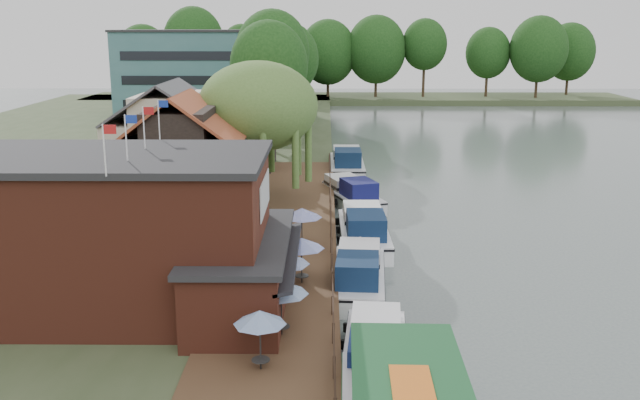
{
  "coord_description": "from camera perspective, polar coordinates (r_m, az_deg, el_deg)",
  "views": [
    {
      "loc": [
        -5.61,
        -31.99,
        13.78
      ],
      "look_at": [
        -6.0,
        12.0,
        3.0
      ],
      "focal_mm": 40.0,
      "sensor_mm": 36.0,
      "label": 1
    }
  ],
  "objects": [
    {
      "name": "ground",
      "position": [
        35.28,
        9.75,
        -9.43
      ],
      "size": [
        260.0,
        260.0,
        0.0
      ],
      "primitive_type": "plane",
      "color": "#4D5A59",
      "rests_on": "ground"
    },
    {
      "name": "land_bank",
      "position": [
        72.52,
        -19.18,
        2.45
      ],
      "size": [
        50.0,
        140.0,
        1.0
      ],
      "primitive_type": "cube",
      "color": "#384728",
      "rests_on": "ground"
    },
    {
      "name": "quay_deck",
      "position": [
        43.94,
        -2.64,
        -3.09
      ],
      "size": [
        6.0,
        50.0,
        0.1
      ],
      "primitive_type": "cube",
      "color": "#47301E",
      "rests_on": "land_bank"
    },
    {
      "name": "quay_rail",
      "position": [
        44.23,
        0.89,
        -2.35
      ],
      "size": [
        0.2,
        49.0,
        1.0
      ],
      "primitive_type": null,
      "color": "black",
      "rests_on": "land_bank"
    },
    {
      "name": "pub",
      "position": [
        33.38,
        -14.08,
        -2.53
      ],
      "size": [
        20.0,
        11.0,
        7.3
      ],
      "primitive_type": null,
      "color": "maroon",
      "rests_on": "land_bank"
    },
    {
      "name": "hotel_block",
      "position": [
        103.51,
        -8.74,
        9.94
      ],
      "size": [
        25.4,
        12.4,
        12.3
      ],
      "primitive_type": null,
      "color": "#38666B",
      "rests_on": "land_bank"
    },
    {
      "name": "cottage_a",
      "position": [
        47.71,
        -10.87,
        3.22
      ],
      "size": [
        8.6,
        7.6,
        8.5
      ],
      "primitive_type": null,
      "color": "black",
      "rests_on": "land_bank"
    },
    {
      "name": "cottage_b",
      "position": [
        57.97,
        -11.89,
        5.01
      ],
      "size": [
        9.6,
        8.6,
        8.5
      ],
      "primitive_type": null,
      "color": "beige",
      "rests_on": "land_bank"
    },
    {
      "name": "cottage_c",
      "position": [
        66.08,
        -6.83,
        6.25
      ],
      "size": [
        7.6,
        7.6,
        8.5
      ],
      "primitive_type": null,
      "color": "black",
      "rests_on": "land_bank"
    },
    {
      "name": "willow",
      "position": [
        51.78,
        -4.94,
        5.31
      ],
      "size": [
        8.6,
        8.6,
        10.43
      ],
      "primitive_type": null,
      "color": "#476B2D",
      "rests_on": "land_bank"
    },
    {
      "name": "umbrella_0",
      "position": [
        27.39,
        -4.8,
        -11.09
      ],
      "size": [
        2.02,
        2.02,
        2.38
      ],
      "primitive_type": null,
      "color": "#19478D",
      "rests_on": "quay_deck"
    },
    {
      "name": "umbrella_1",
      "position": [
        30.19,
        -3.11,
        -8.63
      ],
      "size": [
        2.32,
        2.32,
        2.38
      ],
      "primitive_type": null,
      "color": "navy",
      "rests_on": "quay_deck"
    },
    {
      "name": "umbrella_2",
      "position": [
        33.75,
        -2.9,
        -6.16
      ],
      "size": [
        2.45,
        2.45,
        2.38
      ],
      "primitive_type": null,
      "color": "navy",
      "rests_on": "quay_deck"
    },
    {
      "name": "umbrella_3",
      "position": [
        35.99,
        -1.47,
        -4.86
      ],
      "size": [
        2.31,
        2.31,
        2.38
      ],
      "primitive_type": null,
      "color": "navy",
      "rests_on": "quay_deck"
    },
    {
      "name": "umbrella_4",
      "position": [
        41.68,
        -1.46,
        -2.24
      ],
      "size": [
        2.39,
        2.39,
        2.38
      ],
      "primitive_type": null,
      "color": "navy",
      "rests_on": "quay_deck"
    },
    {
      "name": "cruiser_0",
      "position": [
        29.81,
        4.44,
        -11.47
      ],
      "size": [
        3.69,
        9.32,
        2.18
      ],
      "primitive_type": null,
      "rotation": [
        0.0,
        0.0,
        -0.08
      ],
      "color": "silver",
      "rests_on": "ground"
    },
    {
      "name": "cruiser_1",
      "position": [
        38.26,
        3.09,
        -5.48
      ],
      "size": [
        3.83,
        9.96,
        2.36
      ],
      "primitive_type": null,
      "rotation": [
        0.0,
        0.0,
        -0.07
      ],
      "color": "white",
      "rests_on": "ground"
    },
    {
      "name": "cruiser_2",
      "position": [
        45.98,
        3.52,
        -2.04
      ],
      "size": [
        3.53,
        10.49,
        2.55
      ],
      "primitive_type": null,
      "rotation": [
        0.0,
        0.0,
        0.01
      ],
      "color": "white",
      "rests_on": "ground"
    },
    {
      "name": "cruiser_3",
      "position": [
        56.17,
        2.44,
        0.79
      ],
      "size": [
        6.12,
        10.23,
        2.35
      ],
      "primitive_type": null,
      "rotation": [
        0.0,
        0.0,
        0.33
      ],
      "color": "silver",
      "rests_on": "ground"
    },
    {
      "name": "cruiser_4",
      "position": [
        68.12,
        2.18,
        3.23
      ],
      "size": [
        3.51,
        10.82,
        2.66
      ],
      "primitive_type": null,
      "rotation": [
        0.0,
        0.0,
        0.0
      ],
      "color": "silver",
      "rests_on": "ground"
    },
    {
      "name": "bank_tree_0",
      "position": [
        74.5,
        -4.08,
        9.07
      ],
      "size": [
        8.04,
        8.04,
        13.43
      ],
      "primitive_type": null,
      "color": "#143811",
      "rests_on": "land_bank"
    },
    {
      "name": "bank_tree_1",
      "position": [
        81.31,
        -3.81,
        9.9
      ],
      "size": [
        8.33,
        8.33,
        14.66
      ],
      "primitive_type": null,
      "color": "#143811",
      "rests_on": "land_bank"
    },
    {
      "name": "bank_tree_2",
      "position": [
        89.3,
        -2.62,
        9.82
      ],
      "size": [
        7.77,
        7.77,
        13.32
      ],
      "primitive_type": null,
      "color": "#143811",
      "rests_on": "land_bank"
    },
    {
      "name": "bank_tree_3",
      "position": [
        111.47,
        -6.27,
        10.49
      ],
      "size": [
        6.08,
        6.08,
        13.11
      ],
      "primitive_type": null,
      "color": "#143811",
      "rests_on": "land_bank"
    },
    {
      "name": "bank_tree_4",
      "position": [
        119.28,
        -5.17,
        10.39
      ],
      "size": [
        6.5,
        6.5,
        11.75
      ],
      "primitive_type": null,
      "color": "#143811",
      "rests_on": "land_bank"
    },
    {
      "name": "bank_tree_5",
      "position": [
        127.01,
        -2.56,
        10.58
      ],
      "size": [
        6.05,
        6.05,
        11.49
      ],
      "primitive_type": null,
      "color": "#143811",
      "rests_on": "land_bank"
    }
  ]
}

